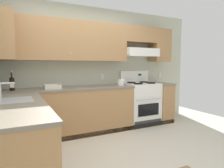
{
  "coord_description": "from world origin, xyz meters",
  "views": [
    {
      "loc": [
        -1.25,
        -2.45,
        1.34
      ],
      "look_at": [
        0.31,
        0.7,
        1.0
      ],
      "focal_mm": 31.87,
      "sensor_mm": 36.0,
      "label": 1
    }
  ],
  "objects_px": {
    "stove": "(141,103)",
    "bowl": "(52,87)",
    "paper_towel_roll": "(121,82)",
    "wine_bottle": "(12,83)"
  },
  "relations": [
    {
      "from": "bowl",
      "to": "paper_towel_roll",
      "type": "bearing_deg",
      "value": -0.25
    },
    {
      "from": "wine_bottle",
      "to": "paper_towel_roll",
      "type": "height_order",
      "value": "wine_bottle"
    },
    {
      "from": "stove",
      "to": "bowl",
      "type": "relative_size",
      "value": 4.18
    },
    {
      "from": "stove",
      "to": "bowl",
      "type": "distance_m",
      "value": 2.01
    },
    {
      "from": "stove",
      "to": "paper_towel_roll",
      "type": "height_order",
      "value": "stove"
    },
    {
      "from": "paper_towel_roll",
      "to": "wine_bottle",
      "type": "bearing_deg",
      "value": 179.29
    },
    {
      "from": "wine_bottle",
      "to": "paper_towel_roll",
      "type": "bearing_deg",
      "value": -0.71
    },
    {
      "from": "stove",
      "to": "wine_bottle",
      "type": "height_order",
      "value": "wine_bottle"
    },
    {
      "from": "stove",
      "to": "bowl",
      "type": "height_order",
      "value": "stove"
    },
    {
      "from": "stove",
      "to": "bowl",
      "type": "xyz_separation_m",
      "value": [
        -1.95,
        -0.03,
        0.46
      ]
    }
  ]
}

